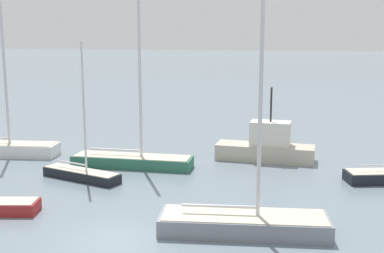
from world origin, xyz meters
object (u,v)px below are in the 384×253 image
at_px(sailboat_2, 132,158).
at_px(sailboat_3, 81,173).
at_px(sailboat_1, 2,147).
at_px(fishing_boat_0, 267,146).
at_px(sailboat_4, 244,219).

height_order(sailboat_2, sailboat_3, sailboat_2).
xyz_separation_m(sailboat_1, sailboat_2, (9.32, -0.48, -0.02)).
bearing_deg(sailboat_1, sailboat_2, -12.09).
height_order(sailboat_1, fishing_boat_0, sailboat_1).
distance_m(sailboat_4, fishing_boat_0, 11.73).
xyz_separation_m(sailboat_1, sailboat_3, (7.62, -3.62, -0.20)).
bearing_deg(sailboat_4, sailboat_3, 143.61).
bearing_deg(sailboat_3, sailboat_2, 76.64).
relative_size(sailboat_2, sailboat_3, 1.55).
distance_m(sailboat_1, fishing_boat_0, 17.15).
bearing_deg(sailboat_1, fishing_boat_0, 1.52).
height_order(sailboat_3, sailboat_4, sailboat_4).
bearing_deg(sailboat_2, sailboat_1, 173.32).
xyz_separation_m(sailboat_2, sailboat_3, (-1.70, -3.15, -0.17)).
relative_size(sailboat_1, fishing_boat_0, 1.81).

